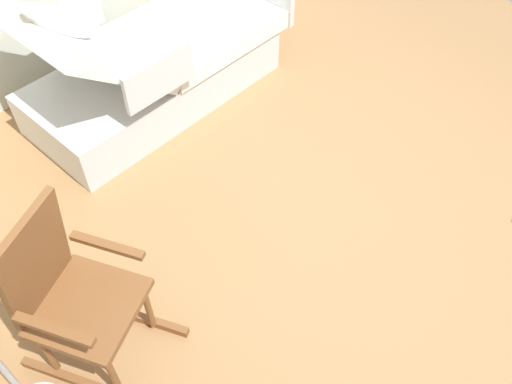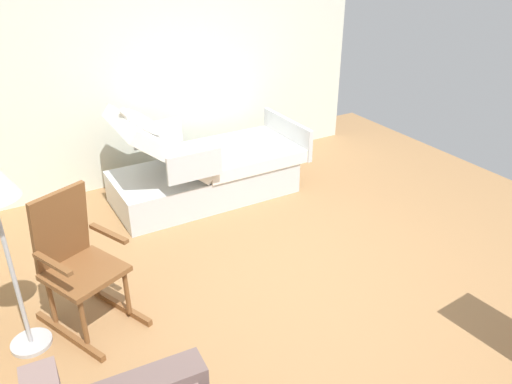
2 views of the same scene
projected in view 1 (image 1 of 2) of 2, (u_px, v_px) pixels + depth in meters
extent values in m
plane|color=#9E7247|center=(346.00, 220.00, 3.56)|extent=(6.55, 6.55, 0.00)
cube|color=silver|center=(155.00, 80.00, 4.24)|extent=(0.88, 1.93, 0.35)
cube|color=white|center=(196.00, 27.00, 4.28)|extent=(0.91, 1.16, 0.14)
cube|color=white|center=(88.00, 47.00, 3.60)|extent=(0.91, 0.83, 0.69)
ellipsoid|color=white|center=(58.00, 22.00, 3.33)|extent=(0.34, 0.46, 0.41)
cube|color=silver|center=(160.00, 78.00, 3.52)|extent=(0.04, 0.56, 0.28)
cube|color=silver|center=(68.00, 19.00, 3.97)|extent=(0.04, 0.56, 0.28)
cylinder|color=black|center=(103.00, 169.00, 3.79)|extent=(0.10, 0.10, 0.10)
cylinder|color=black|center=(44.00, 122.00, 4.11)|extent=(0.10, 0.10, 0.10)
cylinder|color=black|center=(258.00, 67.00, 4.55)|extent=(0.10, 0.10, 0.10)
cylinder|color=black|center=(199.00, 34.00, 4.88)|extent=(0.10, 0.10, 0.10)
cube|color=brown|center=(87.00, 384.00, 2.82)|extent=(0.71, 0.34, 0.05)
cube|color=brown|center=(126.00, 313.00, 3.09)|extent=(0.71, 0.34, 0.05)
cylinder|color=brown|center=(148.00, 306.00, 2.87)|extent=(0.04, 0.04, 0.40)
cylinder|color=brown|center=(112.00, 373.00, 2.63)|extent=(0.04, 0.04, 0.40)
cylinder|color=brown|center=(86.00, 286.00, 2.94)|extent=(0.04, 0.04, 0.40)
cylinder|color=brown|center=(46.00, 350.00, 2.71)|extent=(0.04, 0.04, 0.40)
cube|color=brown|center=(89.00, 308.00, 2.63)|extent=(0.61, 0.62, 0.04)
cube|color=brown|center=(35.00, 262.00, 2.45)|extent=(0.28, 0.44, 0.60)
cube|color=brown|center=(107.00, 245.00, 2.61)|extent=(0.37, 0.20, 0.03)
cube|color=brown|center=(54.00, 330.00, 2.32)|extent=(0.37, 0.20, 0.03)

